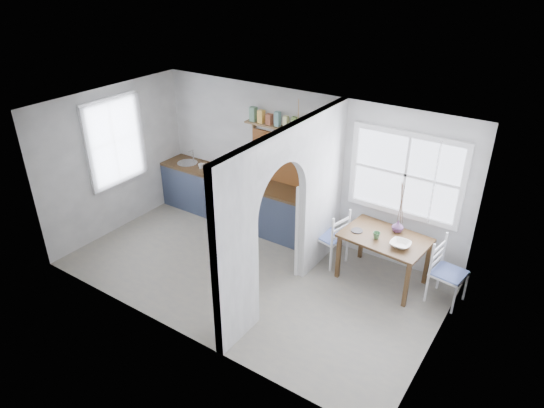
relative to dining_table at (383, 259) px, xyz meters
The scene contains 26 objects.
floor 2.10m from the dining_table, 150.07° to the right, with size 5.80×3.20×0.01m, color gray.
ceiling 3.02m from the dining_table, 150.07° to the right, with size 5.80×3.20×0.01m, color white.
walls 2.25m from the dining_table, 150.07° to the right, with size 5.81×3.21×2.60m.
partition 1.80m from the dining_table, 138.22° to the right, with size 0.12×3.20×2.60m.
kitchen_window 4.93m from the dining_table, 167.54° to the right, with size 0.10×1.16×1.50m, color white, non-canonical shape.
nook_window 1.32m from the dining_table, 88.66° to the left, with size 1.76×0.10×1.30m, color white, non-canonical shape.
counter 2.93m from the dining_table, behind, with size 3.50×0.60×0.90m.
sink 4.26m from the dining_table, behind, with size 0.40×0.40×0.02m, color silver.
backsplash 2.28m from the dining_table, 164.68° to the left, with size 1.65×0.03×0.90m, color brown.
shelf 2.61m from the dining_table, 166.98° to the left, with size 1.75×0.20×0.21m.
pendant_lamp 2.22m from the dining_table, behind, with size 0.26×0.26×0.16m, color #F3E4C8.
utensil_rail 1.59m from the dining_table, behind, with size 0.02×0.02×0.50m, color silver.
dining_table is the anchor object (origin of this frame).
chair_left 0.92m from the dining_table, behind, with size 0.44×0.44×0.97m, color white, non-canonical shape.
chair_right 0.99m from the dining_table, ahead, with size 0.45×0.45×0.99m, color white, non-canonical shape.
kettle 1.53m from the dining_table, behind, with size 0.22×0.18×0.27m, color silver, non-canonical shape.
mug_a 3.86m from the dining_table, behind, with size 0.10×0.10×0.09m, color white.
mug_b 3.65m from the dining_table, behind, with size 0.13×0.13×0.10m, color silver.
knife_block 3.21m from the dining_table, behind, with size 0.09×0.13×0.20m, color black.
jar 3.19m from the dining_table, behind, with size 0.10×0.10×0.16m, color olive.
towel_magenta 1.22m from the dining_table, behind, with size 0.02×0.03×0.49m, color #D53174.
towel_orange 1.22m from the dining_table, behind, with size 0.02×0.03×0.46m, color #C37706.
bowl 0.53m from the dining_table, 25.64° to the right, with size 0.29×0.29×0.07m, color white.
table_cup 0.47m from the dining_table, 128.72° to the right, with size 0.11×0.11×0.10m, color #48784A.
plate 0.59m from the dining_table, 169.01° to the right, with size 0.18×0.18×0.01m, color black.
vase 0.55m from the dining_table, 69.83° to the left, with size 0.18×0.18×0.18m, color #57345C.
Camera 1 is at (3.83, -5.06, 4.57)m, focal length 32.00 mm.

